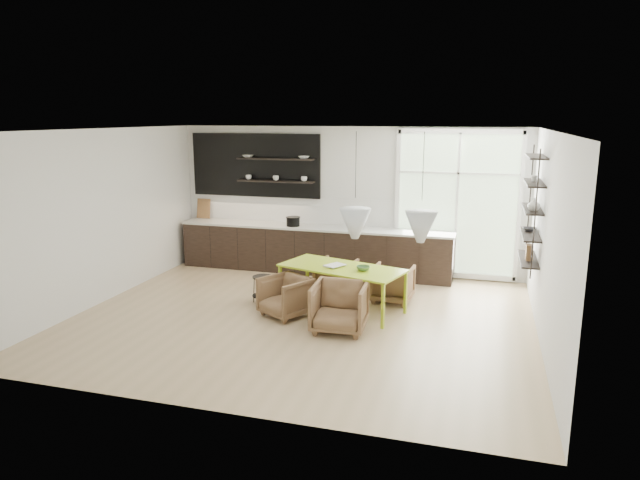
{
  "coord_description": "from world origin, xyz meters",
  "views": [
    {
      "loc": [
        2.63,
        -8.04,
        3.1
      ],
      "look_at": [
        0.13,
        0.6,
        1.14
      ],
      "focal_mm": 32.0,
      "sensor_mm": 36.0,
      "label": 1
    }
  ],
  "objects_px": {
    "armchair_back_left": "(336,276)",
    "armchair_front_right": "(339,307)",
    "armchair_front_left": "(286,296)",
    "armchair_back_right": "(392,284)",
    "wire_stool": "(263,286)",
    "dining_table": "(342,270)"
  },
  "relations": [
    {
      "from": "armchair_front_left",
      "to": "armchair_front_right",
      "type": "height_order",
      "value": "armchair_front_right"
    },
    {
      "from": "armchair_back_left",
      "to": "armchair_front_right",
      "type": "xyz_separation_m",
      "value": [
        0.52,
        -1.81,
        0.06
      ]
    },
    {
      "from": "armchair_front_right",
      "to": "dining_table",
      "type": "bearing_deg",
      "value": 98.68
    },
    {
      "from": "armchair_back_left",
      "to": "armchair_front_left",
      "type": "relative_size",
      "value": 0.95
    },
    {
      "from": "dining_table",
      "to": "armchair_front_right",
      "type": "height_order",
      "value": "armchair_front_right"
    },
    {
      "from": "armchair_front_left",
      "to": "armchair_back_left",
      "type": "bearing_deg",
      "value": 102.77
    },
    {
      "from": "dining_table",
      "to": "armchair_back_right",
      "type": "distance_m",
      "value": 1.05
    },
    {
      "from": "wire_stool",
      "to": "armchair_front_left",
      "type": "bearing_deg",
      "value": -40.22
    },
    {
      "from": "dining_table",
      "to": "armchair_back_left",
      "type": "height_order",
      "value": "dining_table"
    },
    {
      "from": "armchair_back_left",
      "to": "armchair_front_left",
      "type": "distance_m",
      "value": 1.5
    },
    {
      "from": "dining_table",
      "to": "armchair_back_right",
      "type": "relative_size",
      "value": 3.16
    },
    {
      "from": "dining_table",
      "to": "armchair_back_right",
      "type": "bearing_deg",
      "value": 59.61
    },
    {
      "from": "armchair_back_left",
      "to": "wire_stool",
      "type": "relative_size",
      "value": 1.42
    },
    {
      "from": "dining_table",
      "to": "armchair_back_left",
      "type": "relative_size",
      "value": 3.25
    },
    {
      "from": "wire_stool",
      "to": "armchair_back_left",
      "type": "bearing_deg",
      "value": 42.28
    },
    {
      "from": "armchair_back_right",
      "to": "wire_stool",
      "type": "relative_size",
      "value": 1.46
    },
    {
      "from": "dining_table",
      "to": "armchair_front_right",
      "type": "bearing_deg",
      "value": -61.45
    },
    {
      "from": "dining_table",
      "to": "armchair_front_left",
      "type": "xyz_separation_m",
      "value": [
        -0.78,
        -0.52,
        -0.36
      ]
    },
    {
      "from": "armchair_front_right",
      "to": "wire_stool",
      "type": "distance_m",
      "value": 1.78
    },
    {
      "from": "armchair_back_right",
      "to": "armchair_front_left",
      "type": "relative_size",
      "value": 0.98
    },
    {
      "from": "armchair_back_right",
      "to": "armchair_back_left",
      "type": "bearing_deg",
      "value": -8.67
    },
    {
      "from": "armchair_back_left",
      "to": "armchair_front_right",
      "type": "relative_size",
      "value": 0.83
    }
  ]
}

